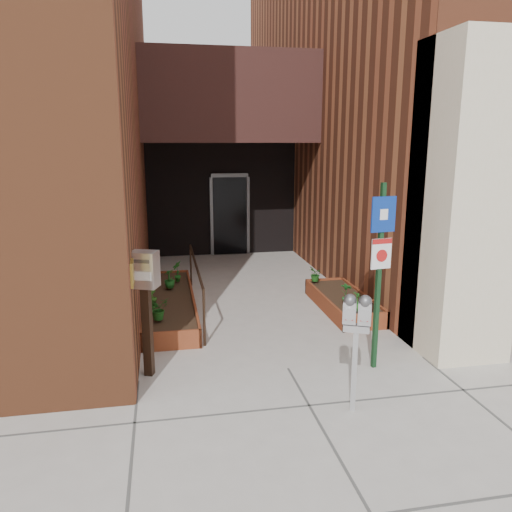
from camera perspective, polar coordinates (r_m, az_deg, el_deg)
ground at (r=7.00m, az=3.69°, el=-12.71°), size 80.00×80.00×0.00m
architecture at (r=13.22m, az=-4.77°, el=21.40°), size 20.00×14.60×10.00m
planter_left at (r=9.27m, az=-9.90°, el=-5.46°), size 0.90×3.60×0.30m
planter_right at (r=9.36m, az=9.90°, el=-5.27°), size 0.80×2.20×0.30m
handrail at (r=9.06m, az=-6.88°, el=-1.73°), size 0.04×3.34×0.90m
parking_meter at (r=5.69m, az=11.43°, el=-7.37°), size 0.32×0.22×1.39m
sign_post at (r=6.71m, az=14.02°, el=-0.17°), size 0.34×0.10×2.52m
payment_dropbox at (r=6.54m, az=-12.54°, el=-3.50°), size 0.40×0.35×1.68m
shrub_left_a at (r=8.00m, az=-11.09°, el=-5.94°), size 0.43×0.43×0.34m
shrub_left_b at (r=8.56m, az=-11.92°, el=-4.54°), size 0.30×0.30×0.39m
shrub_left_c at (r=9.64m, az=-9.86°, el=-2.56°), size 0.29×0.29×0.36m
shrub_left_d at (r=10.05m, az=-9.00°, el=-1.74°), size 0.26×0.26×0.41m
shrub_right_a at (r=8.43m, az=11.48°, el=-5.09°), size 0.21×0.21×0.31m
shrub_right_b at (r=8.73m, az=10.26°, el=-4.19°), size 0.28×0.28×0.38m
shrub_right_c at (r=10.00m, az=6.83°, el=-2.07°), size 0.28×0.28×0.30m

